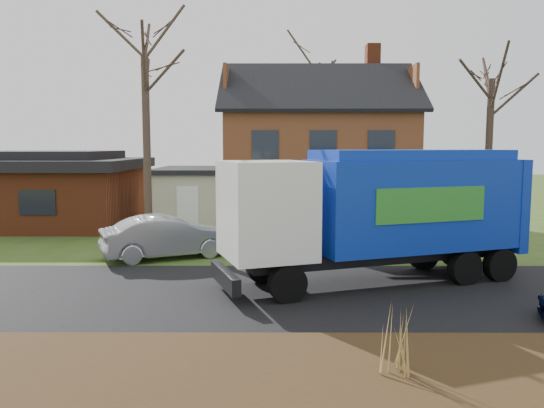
{
  "coord_description": "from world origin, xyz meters",
  "views": [
    {
      "loc": [
        -0.21,
        -13.62,
        3.95
      ],
      "look_at": [
        -0.27,
        2.5,
        2.18
      ],
      "focal_mm": 35.0,
      "sensor_mm": 36.0,
      "label": 1
    }
  ],
  "objects": [
    {
      "name": "ground",
      "position": [
        0.0,
        0.0,
        0.0
      ],
      "size": [
        120.0,
        120.0,
        0.0
      ],
      "primitive_type": "plane",
      "color": "#354F1A",
      "rests_on": "ground"
    },
    {
      "name": "road",
      "position": [
        0.0,
        0.0,
        0.01
      ],
      "size": [
        80.0,
        7.0,
        0.02
      ],
      "primitive_type": "cube",
      "color": "black",
      "rests_on": "ground"
    },
    {
      "name": "mulch_verge",
      "position": [
        0.0,
        -5.3,
        0.15
      ],
      "size": [
        80.0,
        3.5,
        0.3
      ],
      "primitive_type": "cube",
      "color": "#302010",
      "rests_on": "ground"
    },
    {
      "name": "main_house",
      "position": [
        1.49,
        13.91,
        4.03
      ],
      "size": [
        12.95,
        8.95,
        9.26
      ],
      "color": "beige",
      "rests_on": "ground"
    },
    {
      "name": "ranch_house",
      "position": [
        -12.0,
        13.0,
        1.81
      ],
      "size": [
        9.8,
        8.2,
        3.7
      ],
      "color": "brown",
      "rests_on": "ground"
    },
    {
      "name": "garbage_truck",
      "position": [
        2.9,
        1.46,
        2.21
      ],
      "size": [
        9.25,
        5.18,
        3.84
      ],
      "rotation": [
        0.0,
        0.0,
        0.33
      ],
      "color": "black",
      "rests_on": "ground"
    },
    {
      "name": "silver_sedan",
      "position": [
        -3.96,
        4.85,
        0.76
      ],
      "size": [
        4.84,
        3.38,
        1.51
      ],
      "primitive_type": "imported",
      "rotation": [
        0.0,
        0.0,
        2.0
      ],
      "color": "#9FA1A6",
      "rests_on": "ground"
    },
    {
      "name": "tree_front_west",
      "position": [
        -5.4,
        8.09,
        8.62
      ],
      "size": [
        3.52,
        3.52,
        10.46
      ],
      "color": "#453429",
      "rests_on": "ground"
    },
    {
      "name": "tree_front_east",
      "position": [
        9.4,
        10.2,
        8.01
      ],
      "size": [
        3.55,
        3.55,
        9.86
      ],
      "color": "#3E2D25",
      "rests_on": "ground"
    },
    {
      "name": "tree_back",
      "position": [
        2.45,
        20.64,
        10.13
      ],
      "size": [
        3.84,
        3.84,
        12.15
      ],
      "color": "#3C2F24",
      "rests_on": "ground"
    },
    {
      "name": "grass_clump_mid",
      "position": [
        1.78,
        -5.41,
        0.84
      ],
      "size": [
        0.39,
        0.32,
        1.08
      ],
      "color": "#AE8C4D",
      "rests_on": "mulch_verge"
    }
  ]
}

